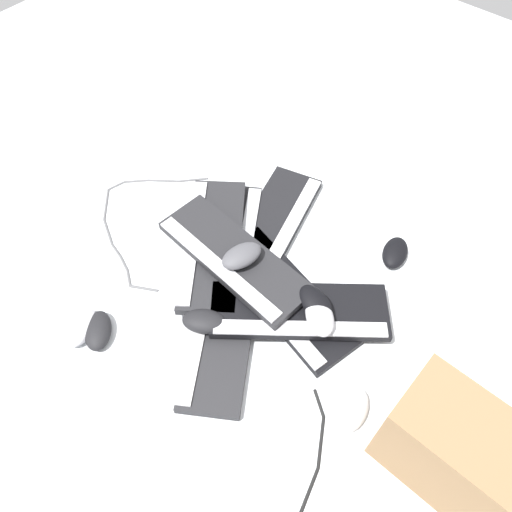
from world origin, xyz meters
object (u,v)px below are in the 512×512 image
object	(u,v)px
keyboard_6	(233,257)
mouse_3	(395,253)
mouse_5	(242,256)
mouse_6	(353,410)
keyboard_1	(221,328)
cardboard_box	(455,449)
keyboard_3	(271,226)
mouse_0	(204,321)
keyboard_5	(212,243)
mouse_7	(315,303)
mouse_1	(320,316)
keyboard_0	(227,246)
mouse_4	(98,331)
mouse_2	(81,328)
keyboard_4	(299,312)
keyboard_2	(284,296)

from	to	relation	value
keyboard_6	mouse_3	distance (m)	0.45
mouse_5	mouse_6	size ratio (longest dim) A/B	1.00
keyboard_1	mouse_6	world-z (taller)	mouse_6
mouse_6	cardboard_box	distance (m)	0.23
mouse_3	keyboard_3	bearing A→B (deg)	-82.11
mouse_0	cardboard_box	size ratio (longest dim) A/B	0.42
keyboard_1	mouse_5	size ratio (longest dim) A/B	4.09
keyboard_1	keyboard_5	distance (m)	0.25
keyboard_3	mouse_3	distance (m)	0.35
mouse_7	mouse_3	bearing A→B (deg)	-81.49
mouse_0	cardboard_box	world-z (taller)	cardboard_box
mouse_1	mouse_6	xyz separation A→B (m)	(-0.18, 0.11, -0.06)
keyboard_5	mouse_0	world-z (taller)	mouse_0
keyboard_3	keyboard_5	distance (m)	0.19
keyboard_0	mouse_6	bearing A→B (deg)	163.52
keyboard_5	mouse_0	bearing A→B (deg)	129.21
keyboard_5	mouse_3	size ratio (longest dim) A/B	3.99
keyboard_6	mouse_4	world-z (taller)	keyboard_6
mouse_1	mouse_6	world-z (taller)	mouse_1
mouse_3	mouse_7	bearing A→B (deg)	-27.12
mouse_5	cardboard_box	bearing A→B (deg)	-81.80
keyboard_1	keyboard_6	xyz separation A→B (m)	(0.09, -0.15, 0.06)
keyboard_0	mouse_5	distance (m)	0.15
mouse_4	cardboard_box	size ratio (longest dim) A/B	0.42
mouse_3	mouse_6	xyz separation A→B (m)	(-0.16, 0.44, 0.00)
mouse_2	mouse_0	bearing A→B (deg)	109.46
keyboard_4	keyboard_6	size ratio (longest dim) A/B	0.97
keyboard_2	mouse_4	bearing A→B (deg)	53.14
keyboard_6	mouse_7	size ratio (longest dim) A/B	4.09
keyboard_2	mouse_7	distance (m)	0.11
keyboard_1	mouse_6	bearing A→B (deg)	-173.43
mouse_5	keyboard_1	bearing A→B (deg)	-142.35
keyboard_6	mouse_4	size ratio (longest dim) A/B	4.09
keyboard_3	keyboard_4	size ratio (longest dim) A/B	1.07
keyboard_5	mouse_4	size ratio (longest dim) A/B	3.99
mouse_7	keyboard_2	bearing A→B (deg)	21.17
cardboard_box	mouse_6	bearing A→B (deg)	8.09
keyboard_2	mouse_1	size ratio (longest dim) A/B	4.20
keyboard_3	mouse_7	xyz separation A→B (m)	(-0.27, 0.15, 0.07)
keyboard_4	mouse_2	xyz separation A→B (m)	(0.39, 0.38, -0.02)
keyboard_1	mouse_7	bearing A→B (deg)	-130.61
keyboard_5	cardboard_box	world-z (taller)	cardboard_box
mouse_3	mouse_7	world-z (taller)	mouse_7
mouse_7	mouse_4	bearing A→B (deg)	64.37
keyboard_2	keyboard_6	distance (m)	0.17
keyboard_1	mouse_4	xyz separation A→B (m)	(0.22, 0.21, 0.01)
mouse_6	cardboard_box	size ratio (longest dim) A/B	0.42
mouse_6	mouse_7	bearing A→B (deg)	43.75
keyboard_1	keyboard_2	xyz separation A→B (m)	(-0.06, -0.17, 0.00)
mouse_0	cardboard_box	distance (m)	0.61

